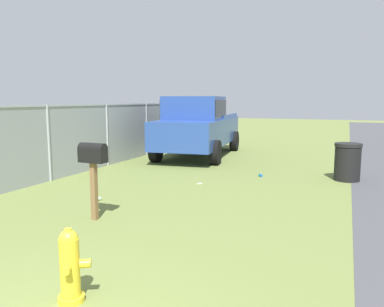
{
  "coord_description": "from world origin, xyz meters",
  "views": [
    {
      "loc": [
        -1.32,
        -2.42,
        1.96
      ],
      "look_at": [
        5.46,
        0.35,
        0.93
      ],
      "focal_mm": 35.6,
      "sensor_mm": 36.0,
      "label": 1
    }
  ],
  "objects_px": {
    "mailbox": "(93,159)",
    "trash_bin": "(347,162)",
    "fire_hydrant": "(70,267)",
    "pickup_truck": "(198,125)"
  },
  "relations": [
    {
      "from": "pickup_truck",
      "to": "trash_bin",
      "type": "bearing_deg",
      "value": 57.48
    },
    {
      "from": "fire_hydrant",
      "to": "mailbox",
      "type": "xyz_separation_m",
      "value": [
        2.24,
        1.37,
        0.66
      ]
    },
    {
      "from": "fire_hydrant",
      "to": "trash_bin",
      "type": "height_order",
      "value": "trash_bin"
    },
    {
      "from": "pickup_truck",
      "to": "trash_bin",
      "type": "height_order",
      "value": "pickup_truck"
    },
    {
      "from": "mailbox",
      "to": "trash_bin",
      "type": "relative_size",
      "value": 1.39
    },
    {
      "from": "fire_hydrant",
      "to": "trash_bin",
      "type": "xyz_separation_m",
      "value": [
        7.16,
        -2.48,
        0.11
      ]
    },
    {
      "from": "trash_bin",
      "to": "pickup_truck",
      "type": "bearing_deg",
      "value": 63.86
    },
    {
      "from": "mailbox",
      "to": "trash_bin",
      "type": "distance_m",
      "value": 6.27
    },
    {
      "from": "pickup_truck",
      "to": "fire_hydrant",
      "type": "bearing_deg",
      "value": 7.76
    },
    {
      "from": "mailbox",
      "to": "fire_hydrant",
      "type": "bearing_deg",
      "value": -147.51
    }
  ]
}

